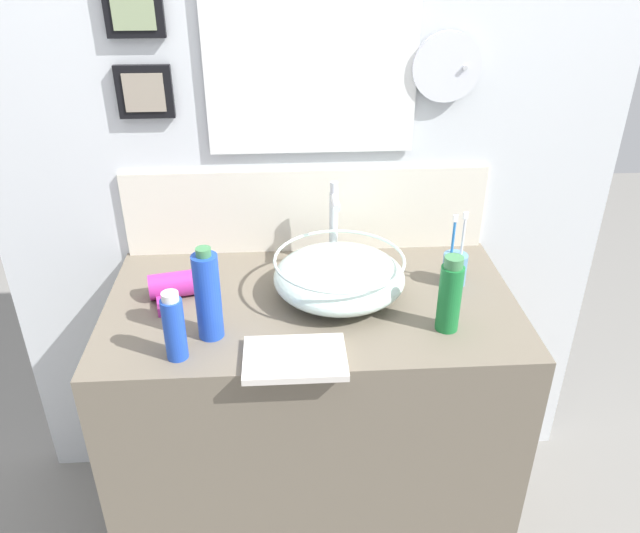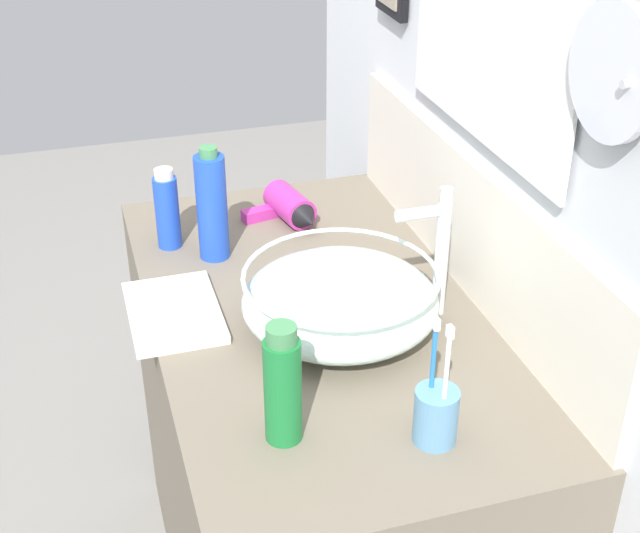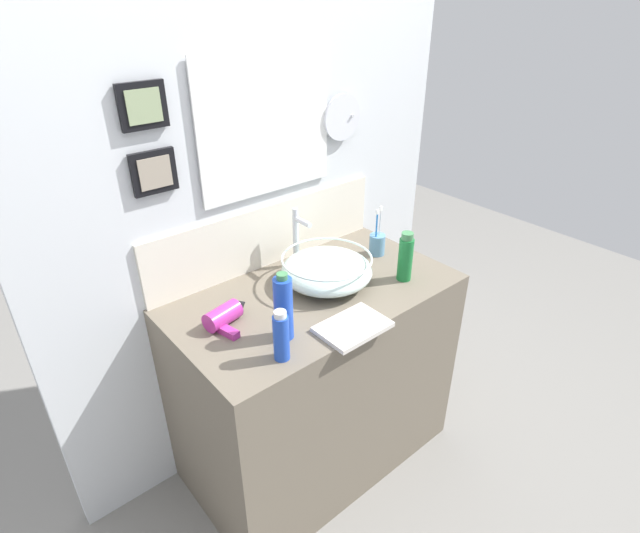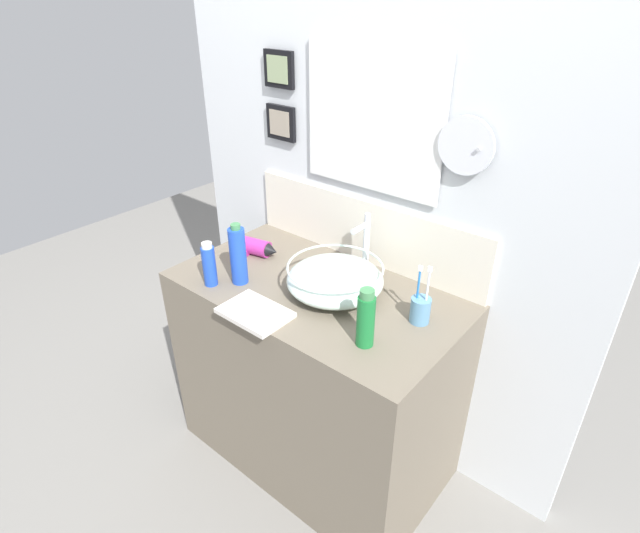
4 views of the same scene
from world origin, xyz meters
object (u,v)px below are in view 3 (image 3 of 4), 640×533
toothbrush_cup (377,244)px  shampoo_bottle (283,308)px  faucet (297,235)px  hair_drier (227,315)px  glass_bowl_sink (327,270)px  hand_towel (353,327)px  spray_bottle (405,257)px  lotion_bottle (281,336)px

toothbrush_cup → shampoo_bottle: 0.66m
faucet → hair_drier: (-0.42, -0.15, -0.11)m
glass_bowl_sink → hand_towel: bearing=-114.3°
shampoo_bottle → spray_bottle: shampoo_bottle is taller
faucet → shampoo_bottle: (-0.32, -0.33, -0.03)m
shampoo_bottle → lotion_bottle: shampoo_bottle is taller
toothbrush_cup → shampoo_bottle: size_ratio=0.89×
hair_drier → toothbrush_cup: size_ratio=0.84×
faucet → hair_drier: bearing=-160.1°
lotion_bottle → spray_bottle: (0.63, 0.07, 0.01)m
glass_bowl_sink → lotion_bottle: (-0.38, -0.24, 0.02)m
lotion_bottle → spray_bottle: 0.63m
shampoo_bottle → lotion_bottle: bearing=-130.9°
spray_bottle → lotion_bottle: bearing=-173.4°
hair_drier → shampoo_bottle: 0.22m
spray_bottle → shampoo_bottle: bearing=179.4°
hair_drier → hand_towel: 0.42m
faucet → toothbrush_cup: 0.35m
lotion_bottle → hand_towel: lotion_bottle is taller
toothbrush_cup → spray_bottle: bearing=-108.3°
glass_bowl_sink → shampoo_bottle: 0.36m
spray_bottle → hand_towel: 0.39m
toothbrush_cup → hair_drier: bearing=-178.5°
faucet → spray_bottle: (0.24, -0.34, -0.04)m
hair_drier → shampoo_bottle: shampoo_bottle is taller
faucet → shampoo_bottle: 0.46m
faucet → shampoo_bottle: bearing=-133.5°
spray_bottle → faucet: bearing=125.8°
glass_bowl_sink → shampoo_bottle: shampoo_bottle is taller
glass_bowl_sink → toothbrush_cup: size_ratio=1.64×
toothbrush_cup → glass_bowl_sink: bearing=-172.1°
faucet → hand_towel: (-0.12, -0.45, -0.13)m
spray_bottle → hand_towel: size_ratio=0.85×
shampoo_bottle → faucet: bearing=46.5°
glass_bowl_sink → faucet: 0.19m
lotion_bottle → toothbrush_cup: bearing=22.0°
glass_bowl_sink → hair_drier: size_ratio=1.94×
hair_drier → toothbrush_cup: 0.73m
shampoo_bottle → hand_towel: 0.25m
lotion_bottle → spray_bottle: bearing=6.6°
glass_bowl_sink → lotion_bottle: 0.45m
faucet → spray_bottle: size_ratio=1.26×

